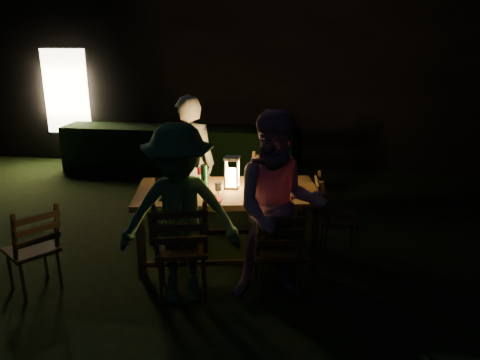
# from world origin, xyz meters

# --- Properties ---
(garden_envelope) EXTENTS (40.00, 40.00, 3.20)m
(garden_envelope) POSITION_xyz_m (-0.01, 6.15, 1.58)
(garden_envelope) COLOR black
(garden_envelope) RESTS_ON ground
(dining_table) EXTENTS (2.10, 1.33, 0.81)m
(dining_table) POSITION_xyz_m (1.02, 0.38, 0.73)
(dining_table) COLOR #4F361A
(dining_table) RESTS_ON ground
(chair_near_left) EXTENTS (0.59, 0.62, 1.07)m
(chair_near_left) POSITION_xyz_m (0.74, -0.46, 0.32)
(chair_near_left) COLOR #4F361A
(chair_near_left) RESTS_ON ground
(chair_near_right) EXTENTS (0.52, 0.55, 0.98)m
(chair_near_right) POSITION_xyz_m (1.62, -0.29, 0.30)
(chair_near_right) COLOR #4F361A
(chair_near_right) RESTS_ON ground
(chair_far_left) EXTENTS (0.47, 0.49, 0.92)m
(chair_far_left) POSITION_xyz_m (0.43, 1.05, 0.28)
(chair_far_left) COLOR #4F361A
(chair_far_left) RESTS_ON ground
(chair_far_right) EXTENTS (0.52, 0.54, 1.02)m
(chair_far_right) POSITION_xyz_m (1.41, 1.25, 0.31)
(chair_far_right) COLOR #4F361A
(chair_far_right) RESTS_ON ground
(chair_end) EXTENTS (0.50, 0.47, 0.97)m
(chair_end) POSITION_xyz_m (2.23, 0.63, 0.29)
(chair_end) COLOR #4F361A
(chair_end) RESTS_ON ground
(chair_spare) EXTENTS (0.62, 0.61, 0.95)m
(chair_spare) POSITION_xyz_m (-0.70, -0.59, 0.29)
(chair_spare) COLOR #4F361A
(chair_spare) RESTS_ON ground
(person_house_side) EXTENTS (0.70, 0.53, 1.73)m
(person_house_side) POSITION_xyz_m (0.42, 1.10, 0.87)
(person_house_side) COLOR #EDE6CA
(person_house_side) RESTS_ON ground
(person_opp_right) EXTENTS (0.99, 0.84, 1.79)m
(person_opp_right) POSITION_xyz_m (1.63, -0.33, 0.90)
(person_opp_right) COLOR #B97F99
(person_opp_right) RESTS_ON ground
(person_opp_left) EXTENTS (1.20, 0.83, 1.69)m
(person_opp_left) POSITION_xyz_m (0.74, -0.51, 0.85)
(person_opp_left) COLOR #316237
(person_opp_left) RESTS_ON ground
(lantern) EXTENTS (0.16, 0.16, 0.35)m
(lantern) POSITION_xyz_m (1.06, 0.44, 0.97)
(lantern) COLOR white
(lantern) RESTS_ON dining_table
(plate_far_left) EXTENTS (0.25, 0.25, 0.01)m
(plate_far_left) POSITION_xyz_m (0.44, 0.49, 0.82)
(plate_far_left) COLOR white
(plate_far_left) RESTS_ON dining_table
(plate_near_left) EXTENTS (0.25, 0.25, 0.01)m
(plate_near_left) POSITION_xyz_m (0.53, 0.06, 0.82)
(plate_near_left) COLOR white
(plate_near_left) RESTS_ON dining_table
(plate_far_right) EXTENTS (0.25, 0.25, 0.01)m
(plate_far_right) POSITION_xyz_m (1.42, 0.69, 0.82)
(plate_far_right) COLOR white
(plate_far_right) RESTS_ON dining_table
(plate_near_right) EXTENTS (0.25, 0.25, 0.01)m
(plate_near_right) POSITION_xyz_m (1.51, 0.25, 0.82)
(plate_near_right) COLOR white
(plate_near_right) RESTS_ON dining_table
(wineglass_a) EXTENTS (0.06, 0.06, 0.18)m
(wineglass_a) POSITION_xyz_m (0.68, 0.60, 0.90)
(wineglass_a) COLOR #59070F
(wineglass_a) RESTS_ON dining_table
(wineglass_b) EXTENTS (0.06, 0.06, 0.18)m
(wineglass_b) POSITION_xyz_m (0.34, 0.12, 0.90)
(wineglass_b) COLOR #59070F
(wineglass_b) RESTS_ON dining_table
(wineglass_c) EXTENTS (0.06, 0.06, 0.18)m
(wineglass_c) POSITION_xyz_m (1.37, 0.17, 0.90)
(wineglass_c) COLOR #59070F
(wineglass_c) RESTS_ON dining_table
(wineglass_d) EXTENTS (0.06, 0.06, 0.18)m
(wineglass_d) POSITION_xyz_m (1.60, 0.68, 0.90)
(wineglass_d) COLOR #59070F
(wineglass_d) RESTS_ON dining_table
(wineglass_e) EXTENTS (0.06, 0.06, 0.18)m
(wineglass_e) POSITION_xyz_m (0.99, 0.07, 0.90)
(wineglass_e) COLOR silver
(wineglass_e) RESTS_ON dining_table
(bottle_table) EXTENTS (0.07, 0.07, 0.28)m
(bottle_table) POSITION_xyz_m (0.78, 0.33, 0.95)
(bottle_table) COLOR #0F471E
(bottle_table) RESTS_ON dining_table
(napkin_left) EXTENTS (0.18, 0.14, 0.01)m
(napkin_left) POSITION_xyz_m (0.94, 0.04, 0.82)
(napkin_left) COLOR red
(napkin_left) RESTS_ON dining_table
(napkin_right) EXTENTS (0.18, 0.14, 0.01)m
(napkin_right) POSITION_xyz_m (1.62, 0.20, 0.82)
(napkin_right) COLOR red
(napkin_right) RESTS_ON dining_table
(phone) EXTENTS (0.14, 0.07, 0.01)m
(phone) POSITION_xyz_m (0.48, -0.03, 0.81)
(phone) COLOR black
(phone) RESTS_ON dining_table
(side_table) EXTENTS (0.50, 0.50, 0.68)m
(side_table) POSITION_xyz_m (-0.02, 2.05, 0.60)
(side_table) COLOR #926D49
(side_table) RESTS_ON ground
(ice_bucket) EXTENTS (0.30, 0.30, 0.22)m
(ice_bucket) POSITION_xyz_m (-0.02, 2.05, 0.79)
(ice_bucket) COLOR #A5A8AD
(ice_bucket) RESTS_ON side_table
(bottle_bucket_a) EXTENTS (0.07, 0.07, 0.32)m
(bottle_bucket_a) POSITION_xyz_m (-0.07, 2.01, 0.84)
(bottle_bucket_a) COLOR #0F471E
(bottle_bucket_a) RESTS_ON side_table
(bottle_bucket_b) EXTENTS (0.07, 0.07, 0.32)m
(bottle_bucket_b) POSITION_xyz_m (0.03, 2.09, 0.84)
(bottle_bucket_b) COLOR #0F471E
(bottle_bucket_b) RESTS_ON side_table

